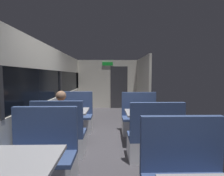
{
  "coord_description": "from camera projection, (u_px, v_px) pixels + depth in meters",
  "views": [
    {
      "loc": [
        0.06,
        -3.63,
        1.56
      ],
      "look_at": [
        0.18,
        2.78,
        1.07
      ],
      "focal_mm": 26.12,
      "sensor_mm": 36.0,
      "label": 1
    }
  ],
  "objects": [
    {
      "name": "seated_passenger",
      "position": [
        61.0,
        127.0,
        3.24
      ],
      "size": [
        0.47,
        0.55,
        1.26
      ],
      "color": "#26262D",
      "rests_on": "ground_plane"
    },
    {
      "name": "bench_rear_aisle_facing_entry",
      "position": [
        140.0,
        121.0,
        4.42
      ],
      "size": [
        0.95,
        0.5,
        1.1
      ],
      "color": "silver",
      "rests_on": "ground_plane"
    },
    {
      "name": "bench_rear_aisle_facing_end",
      "position": [
        154.0,
        142.0,
        3.02
      ],
      "size": [
        0.95,
        0.5,
        1.1
      ],
      "color": "silver",
      "rests_on": "ground_plane"
    },
    {
      "name": "carriage_end_bulkhead",
      "position": [
        109.0,
        84.0,
        7.83
      ],
      "size": [
        2.9,
        0.11,
        2.3
      ],
      "color": "beige",
      "rests_on": "ground_plane"
    },
    {
      "name": "dining_table_near_window",
      "position": [
        11.0,
        170.0,
        1.59
      ],
      "size": [
        0.9,
        0.7,
        0.74
      ],
      "color": "#9E9EA3",
      "rests_on": "ground_plane"
    },
    {
      "name": "bench_mid_window_facing_entry",
      "position": [
        75.0,
        119.0,
        4.58
      ],
      "size": [
        0.95,
        0.5,
        1.1
      ],
      "color": "silver",
      "rests_on": "ground_plane"
    },
    {
      "name": "dining_table_rear_aisle",
      "position": [
        146.0,
        116.0,
        3.7
      ],
      "size": [
        0.9,
        0.7,
        0.74
      ],
      "color": "#9E9EA3",
      "rests_on": "ground_plane"
    },
    {
      "name": "carriage_aisle_panel_right",
      "position": [
        143.0,
        86.0,
        6.67
      ],
      "size": [
        0.08,
        2.4,
        2.3
      ],
      "primitive_type": "cube",
      "color": "beige",
      "rests_on": "ground_plane"
    },
    {
      "name": "carriage_window_panel_left",
      "position": [
        41.0,
        96.0,
        3.62
      ],
      "size": [
        0.09,
        8.48,
        2.3
      ],
      "color": "beige",
      "rests_on": "ground_plane"
    },
    {
      "name": "bench_near_window_facing_entry",
      "position": [
        42.0,
        163.0,
        2.31
      ],
      "size": [
        0.95,
        0.5,
        1.1
      ],
      "color": "silver",
      "rests_on": "ground_plane"
    },
    {
      "name": "bench_mid_window_facing_end",
      "position": [
        60.0,
        139.0,
        3.19
      ],
      "size": [
        0.95,
        0.5,
        1.1
      ],
      "color": "silver",
      "rests_on": "ground_plane"
    },
    {
      "name": "dining_table_mid_window",
      "position": [
        69.0,
        114.0,
        3.86
      ],
      "size": [
        0.9,
        0.7,
        0.74
      ],
      "color": "#9E9EA3",
      "rests_on": "ground_plane"
    },
    {
      "name": "ground_plane",
      "position": [
        106.0,
        144.0,
        3.74
      ],
      "size": [
        3.3,
        9.2,
        0.02
      ],
      "primitive_type": "cube",
      "color": "#423F44"
    }
  ]
}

